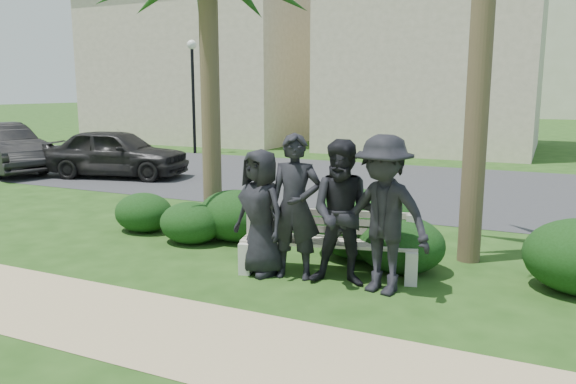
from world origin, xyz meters
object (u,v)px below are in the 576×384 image
object	(u,v)px
man_b	(295,207)
car_a	(116,153)
park_bench	(329,247)
man_c	(345,214)
man_d	(383,215)
street_lamp	(193,76)
man_a	(261,212)

from	to	relation	value
man_b	car_a	world-z (taller)	man_b
man_b	car_a	xyz separation A→B (m)	(-8.12, 5.72, -0.26)
park_bench	man_c	size ratio (longest dim) A/B	1.33
park_bench	man_b	size ratio (longest dim) A/B	1.29
park_bench	man_d	xyz separation A→B (m)	(0.83, -0.37, 0.59)
street_lamp	man_a	world-z (taller)	street_lamp
park_bench	man_d	bearing A→B (deg)	-37.86
man_a	man_d	distance (m)	1.66
car_a	man_c	bearing A→B (deg)	-136.14
man_b	car_a	bearing A→B (deg)	133.47
park_bench	man_d	world-z (taller)	man_d
man_c	car_a	size ratio (longest dim) A/B	0.46
park_bench	man_a	world-z (taller)	man_a
park_bench	man_d	size ratio (longest dim) A/B	1.27
man_a	man_c	world-z (taller)	man_c
street_lamp	man_b	world-z (taller)	street_lamp
street_lamp	man_a	xyz separation A→B (m)	(9.11, -11.77, -2.10)
park_bench	man_b	bearing A→B (deg)	-152.17
man_b	man_a	bearing A→B (deg)	174.84
man_a	man_b	world-z (taller)	man_b
man_b	man_d	distance (m)	1.18
man_a	man_b	size ratio (longest dim) A/B	0.89
man_b	street_lamp	bearing A→B (deg)	117.95
street_lamp	man_b	bearing A→B (deg)	-50.70
car_a	street_lamp	bearing A→B (deg)	0.70
man_d	park_bench	bearing A→B (deg)	169.49
car_a	man_a	bearing A→B (deg)	-140.19
man_b	man_d	size ratio (longest dim) A/B	0.98
man_c	man_d	world-z (taller)	man_d
street_lamp	man_d	size ratio (longest dim) A/B	2.23
street_lamp	man_c	xyz separation A→B (m)	(10.27, -11.71, -2.02)
man_b	man_c	size ratio (longest dim) A/B	1.03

